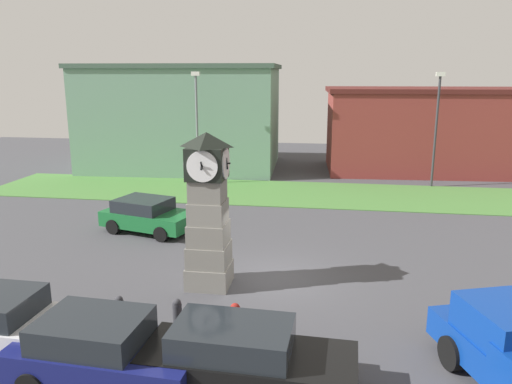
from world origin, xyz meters
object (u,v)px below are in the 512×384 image
object	(u,v)px
clock_tower	(208,215)
car_by_building	(244,358)
car_near_tower	(103,350)
street_lamp_far_side	(197,121)
bollard_near_tower	(78,319)
street_lamp_near_road	(436,122)
bollard_far_row	(177,316)
bollard_end_row	(235,321)
bollard_mid_row	(120,315)
car_silver_hatch	(148,215)

from	to	relation	value
clock_tower	car_by_building	bearing A→B (deg)	-68.73
clock_tower	car_near_tower	xyz separation A→B (m)	(-1.08, -5.41, -1.60)
clock_tower	street_lamp_far_side	size ratio (longest dim) A/B	0.73
car_near_tower	bollard_near_tower	bearing A→B (deg)	131.50
street_lamp_near_road	bollard_near_tower	bearing A→B (deg)	-122.42
bollard_near_tower	car_near_tower	world-z (taller)	car_near_tower
bollard_far_row	car_by_building	distance (m)	3.07
car_by_building	bollard_near_tower	bearing A→B (deg)	160.58
clock_tower	bollard_near_tower	world-z (taller)	clock_tower
car_by_building	street_lamp_far_side	bearing A→B (deg)	107.70
bollard_near_tower	bollard_end_row	xyz separation A→B (m)	(4.09, 0.51, 0.01)
car_by_building	street_lamp_near_road	xyz separation A→B (m)	(7.78, 21.31, 3.09)
clock_tower	car_near_tower	size ratio (longest dim) A/B	1.17
clock_tower	bollard_end_row	distance (m)	3.95
bollard_mid_row	street_lamp_far_side	xyz separation A→B (m)	(-2.75, 18.10, 3.34)
bollard_mid_row	car_near_tower	xyz separation A→B (m)	(0.48, -1.95, 0.22)
clock_tower	street_lamp_near_road	size ratio (longest dim) A/B	0.74
bollard_near_tower	bollard_end_row	distance (m)	4.12
bollard_mid_row	bollard_end_row	bearing A→B (deg)	5.92
street_lamp_near_road	bollard_end_row	bearing A→B (deg)	-113.66
bollard_near_tower	bollard_mid_row	world-z (taller)	bollard_mid_row
street_lamp_near_road	street_lamp_far_side	size ratio (longest dim) A/B	1.00
bollard_far_row	street_lamp_near_road	size ratio (longest dim) A/B	0.15
bollard_end_row	car_near_tower	size ratio (longest dim) A/B	0.23
bollard_far_row	car_by_building	xyz separation A→B (m)	(2.16, -2.16, 0.29)
street_lamp_far_side	car_silver_hatch	bearing A→B (deg)	-88.18
bollard_far_row	street_lamp_far_side	distance (m)	18.60
bollard_mid_row	bollard_far_row	bearing A→B (deg)	11.66
bollard_near_tower	car_silver_hatch	size ratio (longest dim) A/B	0.22
bollard_mid_row	car_silver_hatch	bearing A→B (deg)	105.90
car_near_tower	street_lamp_far_side	distance (m)	20.55
bollard_mid_row	street_lamp_far_side	world-z (taller)	street_lamp_far_side
bollard_far_row	street_lamp_near_road	xyz separation A→B (m)	(9.94, 19.15, 3.38)
bollard_far_row	bollard_end_row	size ratio (longest dim) A/B	1.02
bollard_end_row	car_by_building	size ratio (longest dim) A/B	0.21
bollard_mid_row	street_lamp_near_road	world-z (taller)	street_lamp_near_road
car_near_tower	car_by_building	xyz separation A→B (m)	(3.15, 0.10, 0.01)
bollard_end_row	car_near_tower	world-z (taller)	car_near_tower
car_near_tower	bollard_mid_row	bearing A→B (deg)	103.71
bollard_near_tower	car_by_building	xyz separation A→B (m)	(4.70, -1.66, 0.31)
bollard_near_tower	bollard_far_row	world-z (taller)	bollard_far_row
clock_tower	bollard_far_row	world-z (taller)	clock_tower
car_silver_hatch	bollard_end_row	bearing A→B (deg)	-56.58
clock_tower	bollard_end_row	world-z (taller)	clock_tower
street_lamp_near_road	street_lamp_far_side	bearing A→B (deg)	-174.54
bollard_near_tower	bollard_end_row	size ratio (longest dim) A/B	0.98
bollard_mid_row	bollard_far_row	distance (m)	1.49
car_near_tower	car_silver_hatch	xyz separation A→B (m)	(-2.92, 10.53, -0.04)
car_by_building	clock_tower	bearing A→B (deg)	111.27
car_by_building	street_lamp_near_road	size ratio (longest dim) A/B	0.69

